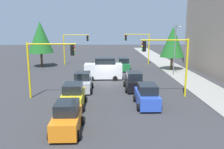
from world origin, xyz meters
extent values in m
plane|color=#353538|center=(0.00, 0.00, 0.00)|extent=(120.00, 120.00, 0.00)
cube|color=gray|center=(-5.00, 10.50, 0.07)|extent=(80.00, 4.00, 0.15)
cube|color=silver|center=(12.30, -3.00, 0.01)|extent=(2.20, 0.36, 0.01)
cone|color=silver|center=(11.00, -3.00, 0.01)|extent=(0.01, 1.10, 1.10)
cylinder|color=yellow|center=(-14.00, 7.50, 2.73)|extent=(0.18, 0.18, 5.46)
cylinder|color=yellow|center=(-14.00, 5.25, 5.31)|extent=(0.12, 4.50, 0.12)
cube|color=black|center=(-14.00, 3.36, 4.73)|extent=(0.36, 0.32, 0.96)
sphere|color=red|center=(-14.00, 3.18, 5.03)|extent=(0.18, 0.18, 0.18)
sphere|color=yellow|center=(-14.00, 3.18, 4.73)|extent=(0.18, 0.18, 0.18)
sphere|color=green|center=(-14.00, 3.18, 4.43)|extent=(0.18, 0.18, 0.18)
cylinder|color=yellow|center=(6.00, 7.50, 2.82)|extent=(0.18, 0.18, 5.64)
cylinder|color=yellow|center=(6.00, 5.25, 5.49)|extent=(0.12, 4.50, 0.12)
cube|color=black|center=(6.00, 3.36, 4.91)|extent=(0.36, 0.32, 0.96)
sphere|color=red|center=(6.00, 3.18, 5.21)|extent=(0.18, 0.18, 0.18)
sphere|color=yellow|center=(6.00, 3.18, 4.91)|extent=(0.18, 0.18, 0.18)
sphere|color=green|center=(6.00, 3.18, 4.61)|extent=(0.18, 0.18, 0.18)
cylinder|color=yellow|center=(-14.00, -7.50, 2.69)|extent=(0.18, 0.18, 5.38)
cylinder|color=yellow|center=(-14.00, -5.25, 5.23)|extent=(0.12, 4.50, 0.12)
cube|color=black|center=(-14.00, -3.36, 4.65)|extent=(0.36, 0.32, 0.96)
sphere|color=red|center=(-14.00, -3.18, 4.95)|extent=(0.18, 0.18, 0.18)
sphere|color=yellow|center=(-14.00, -3.18, 4.65)|extent=(0.18, 0.18, 0.18)
sphere|color=green|center=(-14.00, -3.18, 4.35)|extent=(0.18, 0.18, 0.18)
cylinder|color=yellow|center=(6.00, -7.50, 2.65)|extent=(0.18, 0.18, 5.29)
cylinder|color=yellow|center=(6.00, -5.25, 5.14)|extent=(0.12, 4.50, 0.12)
cube|color=black|center=(6.00, -3.36, 4.56)|extent=(0.36, 0.32, 0.96)
sphere|color=red|center=(6.00, -3.18, 4.86)|extent=(0.18, 0.18, 0.18)
sphere|color=yellow|center=(6.00, -3.18, 4.56)|extent=(0.18, 0.18, 0.18)
sphere|color=green|center=(6.00, -3.18, 4.26)|extent=(0.18, 0.18, 0.18)
cylinder|color=slate|center=(-4.00, 9.20, 3.50)|extent=(0.14, 0.14, 7.00)
cylinder|color=slate|center=(-3.10, 9.20, 6.80)|extent=(1.80, 0.10, 0.10)
ellipsoid|color=silver|center=(-2.20, 9.20, 6.65)|extent=(0.56, 0.28, 0.20)
cylinder|color=brown|center=(-12.00, -11.00, 1.29)|extent=(0.36, 0.36, 2.57)
cone|color=#1E6023|center=(-12.00, -11.00, 4.95)|extent=(4.12, 4.12, 5.15)
cylinder|color=brown|center=(-8.00, 10.00, 1.16)|extent=(0.36, 0.36, 2.31)
cone|color=#1E6023|center=(-8.00, 10.00, 4.42)|extent=(3.70, 3.70, 4.62)
cube|color=white|center=(-2.00, -0.55, 1.09)|extent=(1.90, 4.80, 1.85)
cube|color=black|center=(-2.00, -0.31, 2.40)|extent=(1.67, 2.50, 0.76)
cylinder|color=black|center=(-0.99, -2.03, 0.30)|extent=(0.20, 0.60, 0.60)
cylinder|color=black|center=(-3.01, -2.03, 0.30)|extent=(0.20, 0.60, 0.60)
cylinder|color=black|center=(-0.99, 0.94, 0.30)|extent=(0.20, 0.60, 0.60)
cylinder|color=black|center=(-3.01, 0.94, 0.30)|extent=(0.20, 0.60, 0.60)
cube|color=blue|center=(8.73, 3.25, 0.69)|extent=(3.99, 1.69, 1.05)
cube|color=black|center=(8.93, 3.25, 1.60)|extent=(2.08, 1.48, 0.76)
cylinder|color=black|center=(7.49, 2.35, 0.30)|extent=(0.60, 0.20, 0.60)
cylinder|color=black|center=(7.49, 4.15, 0.30)|extent=(0.60, 0.20, 0.60)
cylinder|color=black|center=(9.97, 2.35, 0.30)|extent=(0.60, 0.20, 0.60)
cylinder|color=black|center=(9.97, 4.15, 0.30)|extent=(0.60, 0.20, 0.60)
cube|color=#1E7238|center=(-8.30, 2.54, 0.69)|extent=(4.13, 1.70, 1.05)
cube|color=black|center=(-8.09, 2.54, 1.60)|extent=(2.15, 1.50, 0.76)
cylinder|color=black|center=(-9.58, 1.63, 0.30)|extent=(0.60, 0.20, 0.60)
cylinder|color=black|center=(-9.58, 3.45, 0.30)|extent=(0.60, 0.20, 0.60)
cylinder|color=black|center=(-7.02, 1.63, 0.30)|extent=(0.60, 0.20, 0.60)
cylinder|color=black|center=(-7.02, 3.45, 0.30)|extent=(0.60, 0.20, 0.60)
cube|color=yellow|center=(8.73, -3.07, 0.69)|extent=(4.01, 1.76, 1.05)
cube|color=black|center=(8.53, -3.07, 1.60)|extent=(2.08, 1.55, 0.76)
cylinder|color=black|center=(9.98, -2.13, 0.30)|extent=(0.60, 0.20, 0.60)
cylinder|color=black|center=(9.98, -4.01, 0.30)|extent=(0.60, 0.20, 0.60)
cylinder|color=black|center=(7.49, -2.13, 0.30)|extent=(0.60, 0.20, 0.60)
cylinder|color=black|center=(7.49, -4.01, 0.30)|extent=(0.60, 0.20, 0.60)
cube|color=black|center=(3.29, 2.77, 0.69)|extent=(4.11, 1.71, 1.05)
cube|color=black|center=(3.49, 2.77, 1.60)|extent=(2.14, 1.50, 0.76)
cylinder|color=black|center=(2.01, 1.86, 0.30)|extent=(0.60, 0.20, 0.60)
cylinder|color=black|center=(2.01, 3.68, 0.30)|extent=(0.60, 0.20, 0.60)
cylinder|color=black|center=(4.56, 1.86, 0.30)|extent=(0.60, 0.20, 0.60)
cylinder|color=black|center=(4.56, 3.68, 0.30)|extent=(0.60, 0.20, 0.60)
cube|color=#B2B5BA|center=(3.68, -2.71, 0.69)|extent=(3.87, 1.80, 1.05)
cube|color=black|center=(3.48, -2.71, 1.60)|extent=(2.01, 1.58, 0.76)
cylinder|color=black|center=(4.88, -1.75, 0.30)|extent=(0.60, 0.20, 0.60)
cylinder|color=black|center=(4.88, -3.67, 0.30)|extent=(0.60, 0.20, 0.60)
cylinder|color=black|center=(2.48, -1.75, 0.30)|extent=(0.60, 0.20, 0.60)
cylinder|color=black|center=(2.48, -3.67, 0.30)|extent=(0.60, 0.20, 0.60)
cube|color=orange|center=(13.72, -2.81, 0.69)|extent=(3.72, 1.64, 1.05)
cube|color=black|center=(13.53, -2.81, 1.60)|extent=(1.93, 1.45, 0.76)
cylinder|color=black|center=(14.87, -1.93, 0.30)|extent=(0.60, 0.20, 0.60)
cylinder|color=black|center=(14.87, -3.70, 0.30)|extent=(0.60, 0.20, 0.60)
cylinder|color=black|center=(12.56, -1.93, 0.30)|extent=(0.60, 0.20, 0.60)
cylinder|color=black|center=(12.56, -3.70, 0.30)|extent=(0.60, 0.20, 0.60)
camera|label=1|loc=(28.40, -0.33, 6.81)|focal=38.43mm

